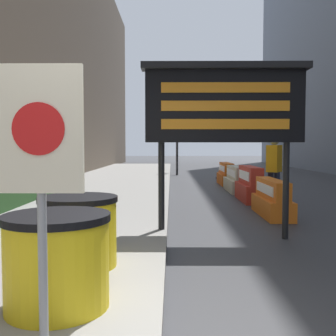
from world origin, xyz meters
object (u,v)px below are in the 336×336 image
pedestrian_worker (274,164)px  jersey_barrier_cream (236,180)px  jersey_barrier_orange_near (272,200)px  traffic_light_near_curb (177,124)px  jersey_barrier_orange_far (226,175)px  traffic_cone_near (221,171)px  message_board (224,106)px  warning_sign (40,153)px  jersey_barrier_red_striped (250,186)px  traffic_light_far_side (288,124)px  barrel_drum_middle (78,231)px  barrel_drum_foreground (57,261)px

pedestrian_worker → jersey_barrier_cream: bearing=39.1°
jersey_barrier_orange_near → traffic_light_near_curb: bearing=98.9°
jersey_barrier_orange_far → traffic_cone_near: size_ratio=2.42×
message_board → traffic_light_near_curb: 13.99m
jersey_barrier_orange_far → warning_sign: bearing=-103.1°
jersey_barrier_red_striped → traffic_light_far_side: bearing=68.8°
barrel_drum_middle → warning_sign: warning_sign is taller
traffic_light_near_curb → pedestrian_worker: traffic_light_near_curb is taller
jersey_barrier_orange_far → traffic_cone_near: jersey_barrier_orange_far is taller
warning_sign → traffic_light_far_side: 20.58m
barrel_drum_foreground → jersey_barrier_orange_far: barrel_drum_foreground is taller
barrel_drum_middle → jersey_barrier_cream: 9.17m
traffic_light_near_curb → traffic_light_far_side: (6.14, 1.51, 0.08)m
message_board → jersey_barrier_orange_near: (1.31, 2.10, -1.78)m
traffic_light_far_side → pedestrian_worker: traffic_light_far_side is taller
barrel_drum_foreground → traffic_light_near_curb: traffic_light_near_curb is taller
jersey_barrier_red_striped → jersey_barrier_cream: jersey_barrier_red_striped is taller
traffic_cone_near → traffic_light_far_side: size_ratio=0.20×
warning_sign → jersey_barrier_cream: warning_sign is taller
jersey_barrier_orange_near → warning_sign: bearing=-117.1°
jersey_barrier_orange_far → traffic_light_near_curb: 5.72m
pedestrian_worker → warning_sign: bearing=-173.5°
jersey_barrier_orange_far → barrel_drum_middle: bearing=-106.1°
barrel_drum_middle → traffic_light_far_side: (7.46, 17.42, 2.18)m
barrel_drum_foreground → message_board: message_board is taller
message_board → traffic_cone_near: size_ratio=3.75×
warning_sign → traffic_light_near_curb: (1.13, 17.70, 1.20)m
barrel_drum_middle → barrel_drum_foreground: bearing=-85.2°
barrel_drum_foreground → jersey_barrier_red_striped: jersey_barrier_red_striped is taller
barrel_drum_middle → jersey_barrier_orange_near: barrel_drum_middle is taller
barrel_drum_middle → pedestrian_worker: size_ratio=0.50×
jersey_barrier_cream → jersey_barrier_orange_near: bearing=-90.0°
jersey_barrier_orange_near → jersey_barrier_red_striped: 2.32m
barrel_drum_foreground → warning_sign: (0.10, -0.66, 0.89)m
message_board → traffic_light_near_curb: traffic_light_near_curb is taller
barrel_drum_foreground → pedestrian_worker: 7.51m
message_board → traffic_light_far_side: (5.60, 15.48, 0.60)m
jersey_barrier_orange_near → jersey_barrier_red_striped: bearing=90.0°
warning_sign → jersey_barrier_orange_near: bearing=62.9°
message_board → jersey_barrier_red_striped: size_ratio=1.56×
traffic_light_far_side → jersey_barrier_cream: bearing=-115.9°
barrel_drum_foreground → jersey_barrier_cream: size_ratio=0.42×
jersey_barrier_cream → traffic_cone_near: size_ratio=2.85×
jersey_barrier_orange_near → jersey_barrier_orange_far: 6.96m
warning_sign → traffic_light_far_side: bearing=69.3°
message_board → jersey_barrier_cream: (1.31, 6.66, -1.75)m
warning_sign → jersey_barrier_red_striped: size_ratio=1.04×
jersey_barrier_orange_near → traffic_light_far_side: traffic_light_far_side is taller
barrel_drum_middle → traffic_light_far_side: bearing=66.8°
message_board → pedestrian_worker: bearing=64.1°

